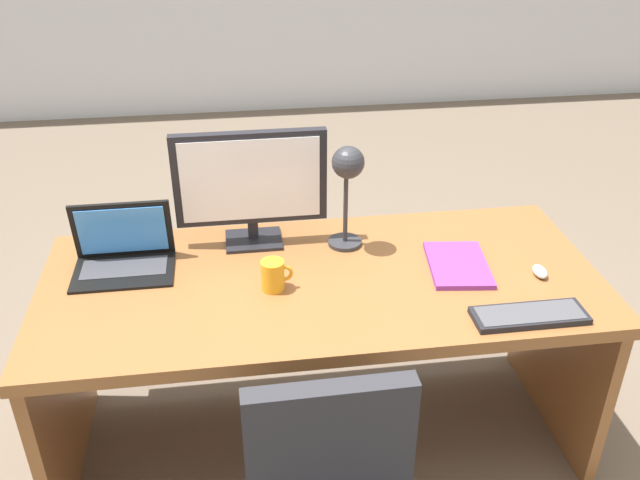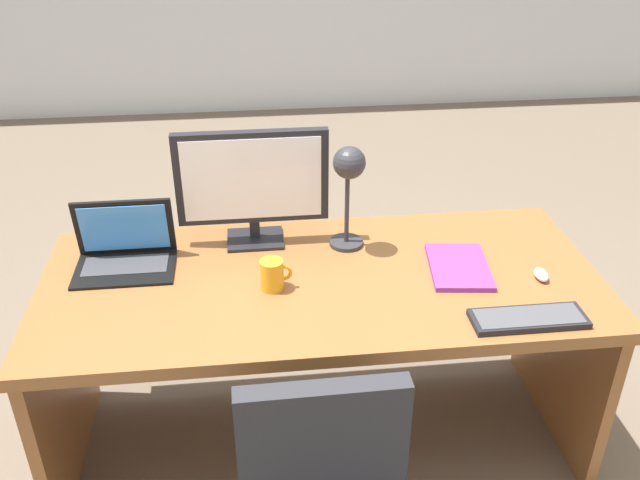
{
  "view_description": "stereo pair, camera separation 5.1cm",
  "coord_description": "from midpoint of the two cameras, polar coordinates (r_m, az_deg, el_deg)",
  "views": [
    {
      "loc": [
        -0.27,
        -1.88,
        1.96
      ],
      "look_at": [
        0.0,
        0.04,
        0.85
      ],
      "focal_mm": 38.45,
      "sensor_mm": 36.0,
      "label": 1
    },
    {
      "loc": [
        -0.22,
        -1.89,
        1.96
      ],
      "look_at": [
        0.0,
        0.04,
        0.85
      ],
      "focal_mm": 38.45,
      "sensor_mm": 36.0,
      "label": 2
    }
  ],
  "objects": [
    {
      "name": "desk_lamp",
      "position": [
        2.3,
        1.68,
        5.37
      ],
      "size": [
        0.12,
        0.14,
        0.38
      ],
      "color": "#2D2D33",
      "rests_on": "desk"
    },
    {
      "name": "monitor",
      "position": [
        2.37,
        -6.42,
        4.82
      ],
      "size": [
        0.53,
        0.16,
        0.42
      ],
      "color": "black",
      "rests_on": "desk"
    },
    {
      "name": "laptop",
      "position": [
        2.4,
        -16.65,
        -0.6
      ],
      "size": [
        0.33,
        0.23,
        0.22
      ],
      "color": "black",
      "rests_on": "desk"
    },
    {
      "name": "book",
      "position": [
        2.35,
        10.83,
        -2.09
      ],
      "size": [
        0.23,
        0.31,
        0.02
      ],
      "color": "purple",
      "rests_on": "desk"
    },
    {
      "name": "ground",
      "position": [
        3.92,
        -3.33,
        -0.28
      ],
      "size": [
        12.0,
        12.0,
        0.0
      ],
      "primitive_type": "plane",
      "color": "#6B5B4C"
    },
    {
      "name": "coffee_mug",
      "position": [
        2.19,
        -4.55,
        -2.95
      ],
      "size": [
        0.1,
        0.07,
        0.1
      ],
      "color": "orange",
      "rests_on": "desk"
    },
    {
      "name": "mouse",
      "position": [
        2.37,
        17.25,
        -2.53
      ],
      "size": [
        0.04,
        0.07,
        0.03
      ],
      "color": "silver",
      "rests_on": "desk"
    },
    {
      "name": "keyboard",
      "position": [
        2.16,
        16.39,
        -6.05
      ],
      "size": [
        0.35,
        0.12,
        0.02
      ],
      "color": "black",
      "rests_on": "desk"
    },
    {
      "name": "desk",
      "position": [
        2.41,
        -0.62,
        -6.31
      ],
      "size": [
        1.85,
        0.81,
        0.73
      ],
      "color": "brown",
      "rests_on": "ground"
    }
  ]
}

